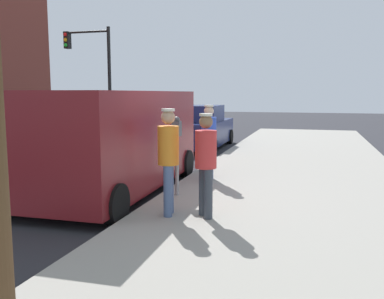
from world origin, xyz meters
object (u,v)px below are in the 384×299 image
Objects in this scene: parking_meter_near at (177,142)px; parked_van at (116,139)px; parked_sedan_ahead at (200,129)px; pedestrian_in_blue at (209,137)px; pedestrian_in_orange at (168,155)px; pedestrian_in_red at (206,159)px; traffic_light_corner at (93,63)px.

parked_van reaches higher than parking_meter_near.
pedestrian_in_blue is at bearing -73.22° from parked_sedan_ahead.
pedestrian_in_orange is 0.61m from pedestrian_in_red.
traffic_light_corner reaches higher than parked_sedan_ahead.
pedestrian_in_blue is at bearing -49.09° from traffic_light_corner.
parking_meter_near is at bearing -54.31° from traffic_light_corner.
pedestrian_in_red is 0.37× the size of parked_sedan_ahead.
parked_van reaches higher than parked_sedan_ahead.
parked_van is at bearing -88.33° from parked_sedan_ahead.
pedestrian_in_blue is (-0.65, 2.83, 0.03)m from pedestrian_in_red.
pedestrian_in_blue is 0.38× the size of parked_sedan_ahead.
parked_van is at bearing -58.84° from traffic_light_corner.
pedestrian_in_red reaches higher than parked_sedan_ahead.
parking_meter_near is 1.60m from pedestrian_in_blue.
traffic_light_corner is (-6.26, 10.36, 2.36)m from parked_van.
parked_van is 1.18× the size of parked_sedan_ahead.
parked_sedan_ahead is (-1.72, 8.07, -0.43)m from parking_meter_near.
parked_sedan_ahead is 0.85× the size of traffic_light_corner.
pedestrian_in_blue reaches higher than parked_sedan_ahead.
pedestrian_in_orange is at bearing -44.48° from parked_van.
parked_sedan_ahead is (-2.01, 9.37, -0.39)m from pedestrian_in_orange.
parked_van reaches higher than pedestrian_in_red.
parking_meter_near is 0.92× the size of pedestrian_in_red.
pedestrian_in_orange is 1.01× the size of pedestrian_in_blue.
parking_meter_near is 0.29× the size of traffic_light_corner.
pedestrian_in_orange is 14.73m from traffic_light_corner.
traffic_light_corner is (-8.65, 12.06, 2.43)m from pedestrian_in_red.
traffic_light_corner reaches higher than pedestrian_in_blue.
pedestrian_in_blue is 12.44m from traffic_light_corner.
traffic_light_corner is at bearing 125.65° from pedestrian_in_red.
traffic_light_corner reaches higher than pedestrian_in_orange.
parking_meter_near is 1.33m from pedestrian_in_orange.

